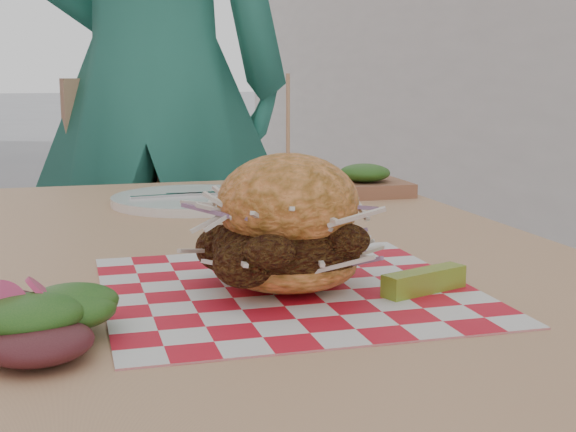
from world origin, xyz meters
name	(u,v)px	position (x,y,z in m)	size (l,w,h in m)	color
diner	(152,80)	(-0.07, 1.20, 0.95)	(0.69, 0.45, 1.89)	#287663
patio_table	(234,303)	(-0.09, 0.16, 0.67)	(0.80, 1.20, 0.75)	tan
patio_chair	(143,238)	(-0.11, 1.19, 0.55)	(0.51, 0.52, 0.95)	tan
paper_liner	(288,289)	(-0.08, -0.07, 0.75)	(0.36, 0.36, 0.00)	red
sandwich	(288,230)	(-0.08, -0.07, 0.81)	(0.19, 0.19, 0.21)	#F08D43
pickle_spear	(424,281)	(0.05, -0.12, 0.76)	(0.10, 0.02, 0.02)	olive
side_salad	(28,329)	(-0.32, -0.18, 0.76)	(0.14, 0.14, 0.05)	#3F1419
place_setting	(194,200)	(-0.09, 0.48, 0.76)	(0.27, 0.27, 0.02)	white
kraft_tray	(365,183)	(0.22, 0.50, 0.77)	(0.15, 0.12, 0.06)	#955E43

